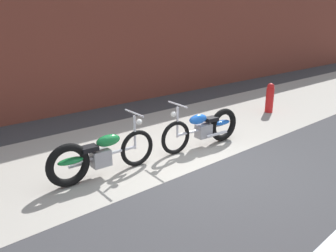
% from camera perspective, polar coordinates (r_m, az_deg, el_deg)
% --- Properties ---
extents(ground_plane, '(80.00, 80.00, 0.00)m').
position_cam_1_polar(ground_plane, '(6.25, 5.63, -7.00)').
color(ground_plane, '#38383A').
extents(sidewalk_slab, '(36.00, 3.50, 0.01)m').
position_cam_1_polar(sidewalk_slab, '(7.46, -4.13, -2.72)').
color(sidewalk_slab, '#9E998E').
rests_on(sidewalk_slab, ground).
extents(brick_building_wall, '(36.00, 0.50, 4.72)m').
position_cam_1_polar(brick_building_wall, '(9.98, -16.91, 15.63)').
color(brick_building_wall, brown).
rests_on(brick_building_wall, ground).
extents(motorcycle_green, '(2.01, 0.58, 1.03)m').
position_cam_1_polar(motorcycle_green, '(5.84, -11.91, -4.92)').
color(motorcycle_green, black).
rests_on(motorcycle_green, ground).
extents(motorcycle_blue, '(2.01, 0.58, 1.03)m').
position_cam_1_polar(motorcycle_blue, '(7.19, 6.46, -0.25)').
color(motorcycle_blue, black).
rests_on(motorcycle_blue, ground).
extents(fire_hydrant, '(0.22, 0.22, 0.84)m').
position_cam_1_polar(fire_hydrant, '(10.10, 16.67, 4.56)').
color(fire_hydrant, red).
rests_on(fire_hydrant, ground).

